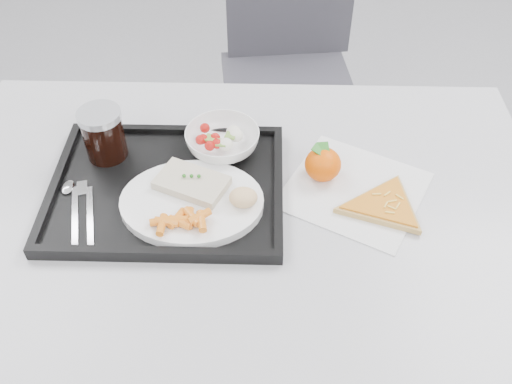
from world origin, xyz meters
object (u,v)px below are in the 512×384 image
object	(u,v)px
tray	(167,189)
pizza_slice	(384,206)
dinner_plate	(192,202)
table	(241,227)
chair	(289,52)
salad_bowl	(223,141)
cola_glass	(103,133)
tangerine	(323,164)

from	to	relation	value
tray	pizza_slice	xyz separation A→B (m)	(0.42, -0.04, 0.00)
pizza_slice	dinner_plate	bearing A→B (deg)	-177.94
table	chair	world-z (taller)	chair
salad_bowl	pizza_slice	world-z (taller)	salad_bowl
table	chair	size ratio (longest dim) A/B	1.29
table	cola_glass	bearing A→B (deg)	156.49
table	tangerine	world-z (taller)	tangerine
dinner_plate	tangerine	xyz separation A→B (m)	(0.25, 0.10, 0.01)
dinner_plate	pizza_slice	distance (m)	0.36
dinner_plate	chair	bearing A→B (deg)	77.18
pizza_slice	salad_bowl	bearing A→B (deg)	154.84
dinner_plate	tangerine	distance (m)	0.27
cola_glass	salad_bowl	bearing A→B (deg)	4.97
table	tray	bearing A→B (deg)	168.26
salad_bowl	chair	bearing A→B (deg)	77.96
tangerine	pizza_slice	world-z (taller)	tangerine
tray	salad_bowl	size ratio (longest dim) A/B	2.96
tray	salad_bowl	distance (m)	0.15
chair	cola_glass	distance (m)	0.91
chair	tray	distance (m)	0.92
table	salad_bowl	world-z (taller)	salad_bowl
tray	pizza_slice	bearing A→B (deg)	-5.06
tray	cola_glass	xyz separation A→B (m)	(-0.13, 0.09, 0.06)
chair	cola_glass	size ratio (longest dim) A/B	8.61
salad_bowl	tangerine	distance (m)	0.21
tray	tangerine	xyz separation A→B (m)	(0.30, 0.05, 0.03)
tray	pizza_slice	world-z (taller)	tray
pizza_slice	table	bearing A→B (deg)	178.52
pizza_slice	chair	bearing A→B (deg)	99.95
pizza_slice	tangerine	bearing A→B (deg)	142.71
tray	table	bearing A→B (deg)	-11.74
dinner_plate	salad_bowl	world-z (taller)	salad_bowl
tray	pizza_slice	distance (m)	0.42
tray	chair	bearing A→B (deg)	73.06
pizza_slice	tray	bearing A→B (deg)	174.94
table	chair	xyz separation A→B (m)	(0.12, 0.89, -0.15)
dinner_plate	pizza_slice	world-z (taller)	dinner_plate
salad_bowl	pizza_slice	size ratio (longest dim) A/B	0.68
dinner_plate	cola_glass	xyz separation A→B (m)	(-0.19, 0.14, 0.05)
dinner_plate	cola_glass	distance (m)	0.24
chair	cola_glass	bearing A→B (deg)	-117.26
chair	dinner_plate	xyz separation A→B (m)	(-0.21, -0.91, 0.24)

